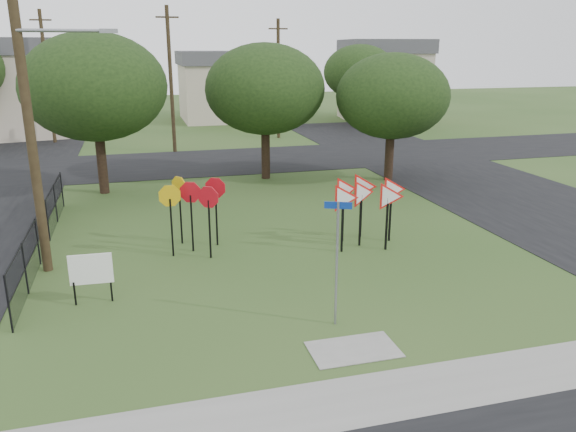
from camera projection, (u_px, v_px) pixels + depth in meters
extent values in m
plane|color=#2A471A|center=(320.00, 305.00, 14.90)|extent=(140.00, 140.00, 0.00)
cube|color=gray|center=(387.00, 395.00, 11.02)|extent=(30.00, 1.60, 0.02)
cube|color=black|center=(490.00, 188.00, 27.15)|extent=(8.00, 50.00, 0.02)
cube|color=black|center=(214.00, 162.00, 33.37)|extent=(60.00, 8.00, 0.02)
cube|color=gray|center=(354.00, 350.00, 12.68)|extent=(2.00, 1.20, 0.02)
cylinder|color=gray|center=(337.00, 265.00, 13.43)|extent=(0.06, 0.06, 3.13)
cube|color=navy|center=(338.00, 205.00, 13.00)|extent=(0.61, 0.27, 0.17)
cube|color=black|center=(192.00, 223.00, 18.56)|extent=(0.06, 0.06, 1.94)
cube|color=black|center=(216.00, 218.00, 19.13)|extent=(0.06, 0.06, 1.94)
cube|color=black|center=(210.00, 229.00, 17.96)|extent=(0.06, 0.06, 1.94)
cube|color=black|center=(172.00, 228.00, 18.12)|extent=(0.06, 0.06, 1.94)
cube|color=black|center=(181.00, 217.00, 19.29)|extent=(0.06, 0.06, 1.94)
cube|color=black|center=(342.00, 226.00, 18.52)|extent=(0.06, 0.06, 1.81)
cube|color=black|center=(360.00, 220.00, 19.10)|extent=(0.06, 0.06, 1.81)
cube|color=black|center=(387.00, 224.00, 18.72)|extent=(0.06, 0.06, 1.81)
cube|color=black|center=(343.00, 216.00, 19.55)|extent=(0.06, 0.06, 1.81)
cube|color=black|center=(361.00, 212.00, 20.03)|extent=(0.06, 0.06, 1.81)
cube|color=black|center=(390.00, 216.00, 19.58)|extent=(0.06, 0.06, 1.81)
cube|color=black|center=(75.00, 294.00, 14.81)|extent=(0.05, 0.05, 0.65)
cube|color=black|center=(111.00, 290.00, 15.04)|extent=(0.05, 0.05, 0.65)
cube|color=white|center=(91.00, 269.00, 14.74)|extent=(1.11, 0.08, 0.83)
cylinder|color=#3A2D1A|center=(26.00, 105.00, 15.78)|extent=(0.28, 0.28, 10.00)
cylinder|color=gray|center=(63.00, 31.00, 15.41)|extent=(2.40, 0.10, 0.10)
cube|color=gray|center=(109.00, 31.00, 15.71)|extent=(0.50, 0.18, 0.12)
cylinder|color=#3A2D1A|center=(171.00, 81.00, 35.26)|extent=(0.24, 0.24, 9.00)
cube|color=#3A2D1A|center=(167.00, 17.00, 34.16)|extent=(1.40, 0.10, 0.10)
cylinder|color=#3A2D1A|center=(278.00, 80.00, 41.04)|extent=(0.24, 0.24, 8.50)
cube|color=#3A2D1A|center=(278.00, 29.00, 40.01)|extent=(1.40, 0.10, 0.10)
cylinder|color=#3A2D1A|center=(47.00, 78.00, 38.80)|extent=(0.24, 0.24, 9.00)
cube|color=#3A2D1A|center=(40.00, 20.00, 37.70)|extent=(1.40, 0.10, 0.10)
cylinder|color=black|center=(8.00, 304.00, 13.24)|extent=(0.05, 0.05, 1.50)
cylinder|color=black|center=(25.00, 269.00, 15.36)|extent=(0.05, 0.05, 1.50)
cylinder|color=black|center=(38.00, 242.00, 17.49)|extent=(0.05, 0.05, 1.50)
cylinder|color=black|center=(48.00, 220.00, 19.61)|extent=(0.05, 0.05, 1.50)
cylinder|color=black|center=(55.00, 203.00, 21.74)|extent=(0.05, 0.05, 1.50)
cylinder|color=black|center=(62.00, 190.00, 23.86)|extent=(0.05, 0.05, 1.50)
cube|color=black|center=(40.00, 210.00, 18.34)|extent=(0.03, 11.50, 0.03)
cube|color=black|center=(43.00, 230.00, 18.55)|extent=(0.03, 11.50, 0.03)
cube|color=black|center=(43.00, 230.00, 18.55)|extent=(0.01, 11.50, 1.50)
cube|color=beige|center=(0.00, 97.00, 41.92)|extent=(10.08, 8.46, 6.00)
cube|color=beige|center=(226.00, 92.00, 52.13)|extent=(8.00, 8.00, 5.00)
cube|color=#4B4B50|center=(225.00, 58.00, 51.23)|extent=(8.40, 8.40, 1.20)
cube|color=beige|center=(383.00, 87.00, 51.81)|extent=(7.91, 7.91, 6.00)
cube|color=#4B4B50|center=(385.00, 46.00, 50.76)|extent=(8.30, 8.30, 1.20)
cylinder|color=black|center=(102.00, 165.00, 25.95)|extent=(0.44, 0.44, 2.62)
ellipsoid|color=black|center=(95.00, 87.00, 24.92)|extent=(6.40, 6.40, 4.80)
cylinder|color=black|center=(266.00, 155.00, 28.91)|extent=(0.44, 0.44, 2.45)
ellipsoid|color=black|center=(265.00, 89.00, 27.94)|extent=(6.00, 6.00, 4.50)
cylinder|color=black|center=(389.00, 158.00, 28.59)|extent=(0.44, 0.44, 2.27)
ellipsoid|color=black|center=(392.00, 96.00, 27.69)|extent=(5.60, 5.60, 4.20)
cylinder|color=black|center=(358.00, 112.00, 47.62)|extent=(0.44, 0.44, 2.45)
ellipsoid|color=black|center=(360.00, 72.00, 46.66)|extent=(6.00, 6.00, 4.50)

